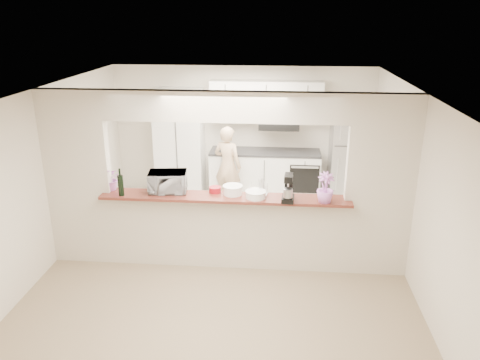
# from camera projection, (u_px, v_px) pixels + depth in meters

# --- Properties ---
(floor) EXTENTS (6.00, 6.00, 0.00)m
(floor) POSITION_uv_depth(u_px,v_px,m) (226.00, 265.00, 6.75)
(floor) COLOR gray
(floor) RESTS_ON ground
(tile_overlay) EXTENTS (5.00, 2.90, 0.01)m
(tile_overlay) POSITION_uv_depth(u_px,v_px,m) (236.00, 220.00, 8.20)
(tile_overlay) COLOR beige
(tile_overlay) RESTS_ON floor
(partition) EXTENTS (5.00, 0.15, 2.50)m
(partition) POSITION_uv_depth(u_px,v_px,m) (225.00, 167.00, 6.24)
(partition) COLOR beige
(partition) RESTS_ON floor
(bar_counter) EXTENTS (3.40, 0.38, 1.09)m
(bar_counter) POSITION_uv_depth(u_px,v_px,m) (226.00, 229.00, 6.55)
(bar_counter) COLOR beige
(bar_counter) RESTS_ON floor
(kitchen_cabinets) EXTENTS (3.15, 0.62, 2.25)m
(kitchen_cabinets) POSITION_uv_depth(u_px,v_px,m) (232.00, 148.00, 8.99)
(kitchen_cabinets) COLOR silver
(kitchen_cabinets) RESTS_ON floor
(refrigerator) EXTENTS (0.75, 0.70, 1.70)m
(refrigerator) POSITION_uv_depth(u_px,v_px,m) (350.00, 158.00, 8.78)
(refrigerator) COLOR #B3B4B9
(refrigerator) RESTS_ON floor
(flower_left) EXTENTS (0.29, 0.25, 0.33)m
(flower_left) POSITION_uv_depth(u_px,v_px,m) (111.00, 179.00, 6.50)
(flower_left) COLOR #CB6BBB
(flower_left) RESTS_ON bar_counter
(wine_bottle_a) EXTENTS (0.08, 0.08, 0.38)m
(wine_bottle_a) POSITION_uv_depth(u_px,v_px,m) (121.00, 185.00, 6.30)
(wine_bottle_a) COLOR black
(wine_bottle_a) RESTS_ON bar_counter
(wine_bottle_b) EXTENTS (0.07, 0.07, 0.35)m
(wine_bottle_b) POSITION_uv_depth(u_px,v_px,m) (121.00, 186.00, 6.30)
(wine_bottle_b) COLOR black
(wine_bottle_b) RESTS_ON bar_counter
(toaster_oven) EXTENTS (0.55, 0.41, 0.29)m
(toaster_oven) POSITION_uv_depth(u_px,v_px,m) (168.00, 182.00, 6.44)
(toaster_oven) COLOR #A1A2A6
(toaster_oven) RESTS_ON bar_counter
(serving_bowls) EXTENTS (0.35, 0.35, 0.22)m
(serving_bowls) POSITION_uv_depth(u_px,v_px,m) (175.00, 184.00, 6.44)
(serving_bowls) COLOR silver
(serving_bowls) RESTS_ON bar_counter
(plate_stack_a) EXTENTS (0.27, 0.27, 0.12)m
(plate_stack_a) POSITION_uv_depth(u_px,v_px,m) (233.00, 190.00, 6.38)
(plate_stack_a) COLOR white
(plate_stack_a) RESTS_ON bar_counter
(plate_stack_b) EXTENTS (0.28, 0.28, 0.10)m
(plate_stack_b) POSITION_uv_depth(u_px,v_px,m) (256.00, 194.00, 6.25)
(plate_stack_b) COLOR white
(plate_stack_b) RESTS_ON bar_counter
(red_bowl) EXTENTS (0.17, 0.17, 0.08)m
(red_bowl) POSITION_uv_depth(u_px,v_px,m) (215.00, 190.00, 6.45)
(red_bowl) COLOR maroon
(red_bowl) RESTS_ON bar_counter
(tan_bowl) EXTENTS (0.15, 0.15, 0.07)m
(tan_bowl) POSITION_uv_depth(u_px,v_px,m) (255.00, 191.00, 6.41)
(tan_bowl) COLOR #C7B88C
(tan_bowl) RESTS_ON bar_counter
(utensil_caddy) EXTENTS (0.26, 0.18, 0.23)m
(utensil_caddy) POSITION_uv_depth(u_px,v_px,m) (258.00, 188.00, 6.36)
(utensil_caddy) COLOR silver
(utensil_caddy) RESTS_ON bar_counter
(stand_mixer) EXTENTS (0.18, 0.26, 0.37)m
(stand_mixer) POSITION_uv_depth(u_px,v_px,m) (288.00, 189.00, 6.12)
(stand_mixer) COLOR black
(stand_mixer) RESTS_ON bar_counter
(flower_right) EXTENTS (0.28, 0.28, 0.40)m
(flower_right) POSITION_uv_depth(u_px,v_px,m) (325.00, 188.00, 6.06)
(flower_right) COLOR #B06CC9
(flower_right) RESTS_ON bar_counter
(person) EXTENTS (0.64, 0.54, 1.49)m
(person) POSITION_uv_depth(u_px,v_px,m) (228.00, 166.00, 8.67)
(person) COLOR tan
(person) RESTS_ON floor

